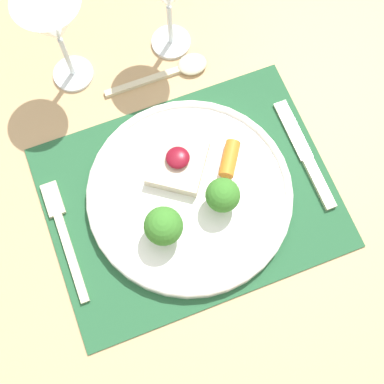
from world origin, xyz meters
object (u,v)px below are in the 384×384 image
object	(u,v)px
knife	(308,161)
wine_glass_far	(54,24)
fork	(63,232)
spoon	(179,69)
dinner_plate	(191,194)

from	to	relation	value
knife	wine_glass_far	bearing A→B (deg)	134.75
fork	knife	world-z (taller)	knife
spoon	wine_glass_far	size ratio (longest dim) A/B	0.96
fork	spoon	xyz separation A→B (m)	(0.25, 0.19, -0.00)
knife	spoon	size ratio (longest dim) A/B	1.09
spoon	knife	bearing A→B (deg)	-56.83
wine_glass_far	knife	bearing A→B (deg)	-43.72
dinner_plate	spoon	distance (m)	0.21
spoon	dinner_plate	bearing A→B (deg)	-102.47
knife	spoon	bearing A→B (deg)	118.05
dinner_plate	knife	bearing A→B (deg)	-3.35
fork	knife	size ratio (longest dim) A/B	1.00
dinner_plate	spoon	bearing A→B (deg)	73.94
fork	spoon	distance (m)	0.31
knife	spoon	xyz separation A→B (m)	(-0.12, 0.22, -0.00)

